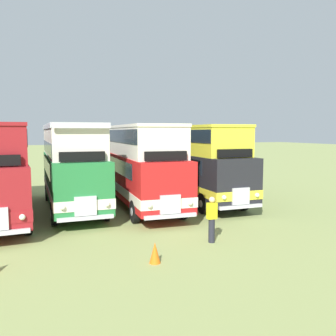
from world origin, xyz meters
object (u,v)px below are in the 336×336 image
object	(u,v)px
bus_ninth_in_row	(194,159)
cone_mid_row	(155,253)
bus_eighth_in_row	(139,162)
bus_seventh_in_row	(72,165)
marshal_person	(212,219)

from	to	relation	value
bus_ninth_in_row	cone_mid_row	bearing A→B (deg)	-121.78
bus_ninth_in_row	cone_mid_row	size ratio (longest dim) A/B	15.83
bus_eighth_in_row	bus_seventh_in_row	bearing A→B (deg)	173.26
marshal_person	bus_ninth_in_row	bearing A→B (deg)	69.04
bus_seventh_in_row	cone_mid_row	size ratio (longest dim) A/B	14.68
bus_ninth_in_row	bus_eighth_in_row	bearing A→B (deg)	-173.04
bus_seventh_in_row	bus_ninth_in_row	world-z (taller)	bus_seventh_in_row
bus_eighth_in_row	cone_mid_row	size ratio (longest dim) A/B	16.36
bus_seventh_in_row	bus_ninth_in_row	bearing A→B (deg)	0.10
bus_ninth_in_row	marshal_person	world-z (taller)	bus_ninth_in_row
cone_mid_row	bus_ninth_in_row	bearing A→B (deg)	58.22
bus_seventh_in_row	marshal_person	bearing A→B (deg)	-62.71
cone_mid_row	marshal_person	size ratio (longest dim) A/B	0.39
bus_eighth_in_row	marshal_person	world-z (taller)	bus_eighth_in_row
cone_mid_row	marshal_person	distance (m)	3.02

